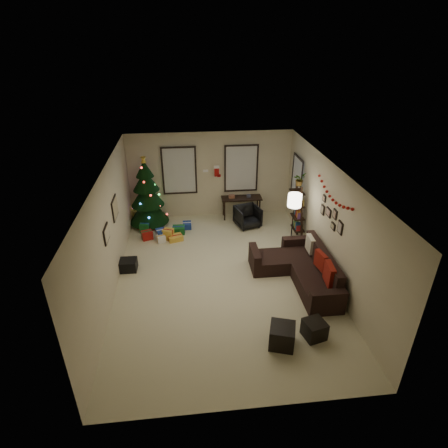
{
  "coord_description": "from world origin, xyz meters",
  "views": [
    {
      "loc": [
        -0.76,
        -7.16,
        5.24
      ],
      "look_at": [
        0.1,
        0.6,
        1.15
      ],
      "focal_mm": 29.19,
      "sensor_mm": 36.0,
      "label": 1
    }
  ],
  "objects_px": {
    "sofa": "(302,269)",
    "bookshelf": "(298,213)",
    "christmas_tree": "(147,197)",
    "desk": "(241,200)",
    "desk_chair": "(248,217)"
  },
  "relations": [
    {
      "from": "desk_chair",
      "to": "bookshelf",
      "type": "xyz_separation_m",
      "value": [
        1.26,
        -0.91,
        0.5
      ]
    },
    {
      "from": "christmas_tree",
      "to": "sofa",
      "type": "relative_size",
      "value": 0.91
    },
    {
      "from": "desk",
      "to": "christmas_tree",
      "type": "bearing_deg",
      "value": -176.45
    },
    {
      "from": "desk",
      "to": "bookshelf",
      "type": "distance_m",
      "value": 2.08
    },
    {
      "from": "christmas_tree",
      "to": "desk",
      "type": "bearing_deg",
      "value": 3.55
    },
    {
      "from": "christmas_tree",
      "to": "sofa",
      "type": "xyz_separation_m",
      "value": [
        3.81,
        -3.26,
        -0.65
      ]
    },
    {
      "from": "sofa",
      "to": "desk",
      "type": "distance_m",
      "value": 3.58
    },
    {
      "from": "sofa",
      "to": "desk",
      "type": "height_order",
      "value": "sofa"
    },
    {
      "from": "bookshelf",
      "to": "desk",
      "type": "bearing_deg",
      "value": 130.88
    },
    {
      "from": "desk",
      "to": "bookshelf",
      "type": "height_order",
      "value": "bookshelf"
    },
    {
      "from": "desk_chair",
      "to": "bookshelf",
      "type": "distance_m",
      "value": 1.63
    },
    {
      "from": "sofa",
      "to": "bookshelf",
      "type": "relative_size",
      "value": 1.45
    },
    {
      "from": "christmas_tree",
      "to": "desk",
      "type": "distance_m",
      "value": 2.91
    },
    {
      "from": "christmas_tree",
      "to": "desk_chair",
      "type": "xyz_separation_m",
      "value": [
        2.98,
        -0.47,
        -0.6
      ]
    },
    {
      "from": "christmas_tree",
      "to": "desk_chair",
      "type": "bearing_deg",
      "value": -8.97
    }
  ]
}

